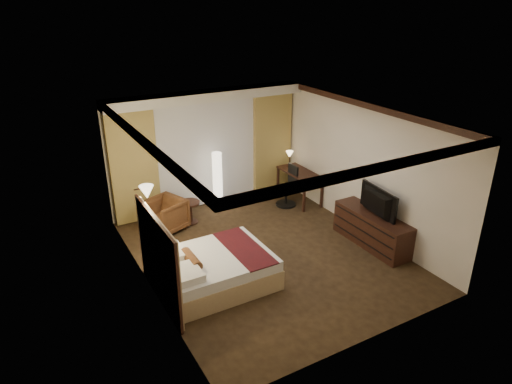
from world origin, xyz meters
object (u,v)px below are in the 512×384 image
bed (215,270)px  television (374,200)px  floor_lamp (218,181)px  desk (299,186)px  office_chair (286,186)px  armchair (165,214)px  dresser (372,229)px  side_table (190,212)px

bed → television: size_ratio=1.78×
floor_lamp → desk: 1.99m
office_chair → desk: bearing=6.9°
office_chair → television: bearing=-80.0°
armchair → office_chair: office_chair is taller
dresser → side_table: bearing=136.2°
bed → side_table: bearing=78.2°
side_table → office_chair: size_ratio=0.51×
desk → dresser: desk is taller
side_table → desk: desk is taller
dresser → television: size_ratio=1.65×
bed → office_chair: office_chair is taller
floor_lamp → television: 3.54m
armchair → side_table: (0.58, 0.06, -0.13)m
floor_lamp → television: size_ratio=1.33×
side_table → bed: bearing=-101.8°
side_table → desk: bearing=-4.4°
side_table → desk: (2.71, -0.21, 0.13)m
office_chair → television: television is taller
armchair → television: bearing=30.8°
side_table → floor_lamp: (0.82, 0.31, 0.45)m
office_chair → armchair: bearing=175.9°
side_table → desk: size_ratio=0.41×
floor_lamp → desk: size_ratio=1.15×
bed → floor_lamp: size_ratio=1.34×
office_chair → bed: bearing=-143.2°
television → office_chair: bearing=16.4°
side_table → dresser: 3.83m
floor_lamp → office_chair: (1.49, -0.57, -0.21)m
armchair → floor_lamp: bearing=83.5°
office_chair → dresser: bearing=-79.3°
armchair → dresser: (3.34, -2.60, -0.05)m
desk → side_table: bearing=175.6°
office_chair → floor_lamp: bearing=159.1°
desk → television: size_ratio=1.16×
armchair → office_chair: size_ratio=0.78×
armchair → office_chair: 2.90m
desk → bed: bearing=-146.1°
desk → dresser: 2.45m
side_table → television: size_ratio=0.47×
bed → dresser: 3.27m
bed → armchair: size_ratio=2.44×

